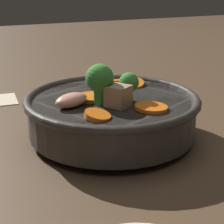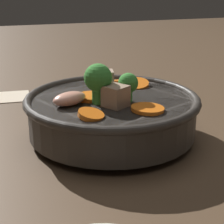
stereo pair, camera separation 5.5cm
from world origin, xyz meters
TOP-DOWN VIEW (x-y plane):
  - ground_plane at (0.00, 0.00)m, footprint 3.00×3.00m
  - stirfry_bowl at (0.00, 0.00)m, footprint 0.26×0.26m
  - napkin at (0.15, -0.26)m, footprint 0.12×0.09m

SIDE VIEW (x-z plane):
  - ground_plane at x=0.00m, z-range 0.00..0.00m
  - napkin at x=0.15m, z-range 0.00..0.00m
  - stirfry_bowl at x=0.00m, z-range -0.02..0.10m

